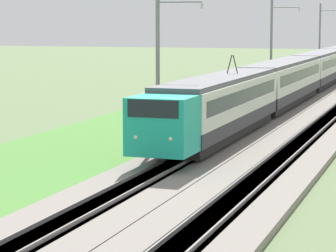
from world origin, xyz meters
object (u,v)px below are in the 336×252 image
passenger_train (305,72)px  catenary_mast_distant (320,39)px  catenary_mast_far (272,47)px  catenary_mast_mid (159,66)px

passenger_train → catenary_mast_distant: 27.28m
catenary_mast_far → passenger_train: bearing=-42.2°
catenary_mast_mid → catenary_mast_far: bearing=0.0°
passenger_train → catenary_mast_mid: (-32.65, 2.53, 2.23)m
catenary_mast_mid → catenary_mast_distant: 59.70m
catenary_mast_mid → catenary_mast_distant: catenary_mast_distant is taller
passenger_train → catenary_mast_far: 4.45m
catenary_mast_far → catenary_mast_distant: catenary_mast_distant is taller
passenger_train → catenary_mast_mid: 32.82m
catenary_mast_mid → catenary_mast_distant: (59.70, 0.00, 0.19)m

